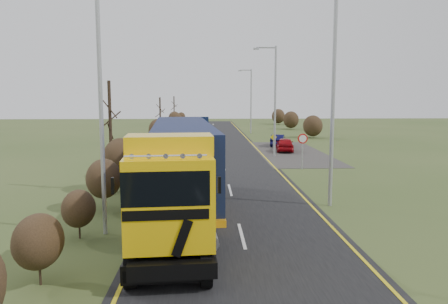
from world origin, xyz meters
The scene contains 14 objects.
ground centered at (0.00, 0.00, 0.00)m, with size 160.00×160.00×0.00m, color #37491F.
road centered at (0.00, 10.00, 0.01)m, with size 8.00×120.00×0.02m, color black.
layby centered at (6.50, 20.00, 0.01)m, with size 6.00×18.00×0.02m, color #312E2B.
lane_markings centered at (0.00, 9.69, 0.03)m, with size 7.52×116.00×0.01m.
hedgerow centered at (-6.00, 7.89, 1.62)m, with size 2.24×102.04×6.05m.
lorry centered at (-2.38, -1.58, 2.34)m, with size 3.37×14.98×4.13m.
car_red_hatchback centered at (6.13, 20.83, 0.66)m, with size 1.56×3.88×1.32m, color #97070E.
car_blue_sedan centered at (6.20, 25.25, 0.61)m, with size 1.29×3.70×1.22m, color black.
streetlight_near centered at (4.46, 0.40, 5.51)m, with size 2.11×0.20×9.94m.
streetlight_mid centered at (4.48, 17.47, 5.20)m, with size 2.00×0.19×9.41m.
streetlight_far centered at (4.84, 40.82, 4.88)m, with size 1.89×0.18×8.88m.
left_pole centered at (-5.20, -3.47, 4.81)m, with size 0.16×0.16×9.63m, color #A3A5A9.
speed_sign centered at (5.54, 10.75, 1.82)m, with size 0.71×0.10×2.57m.
warning_board centered at (5.06, 21.00, 0.99)m, with size 0.64×0.11×1.67m.
Camera 1 is at (-1.33, -19.81, 5.25)m, focal length 35.00 mm.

